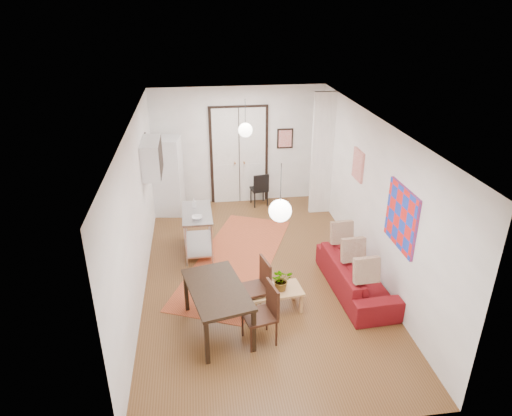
{
  "coord_description": "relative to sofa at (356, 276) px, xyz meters",
  "views": [
    {
      "loc": [
        -1.03,
        -7.27,
        4.78
      ],
      "look_at": [
        -0.01,
        0.27,
        1.25
      ],
      "focal_mm": 32.0,
      "sensor_mm": 36.0,
      "label": 1
    }
  ],
  "objects": [
    {
      "name": "fridge",
      "position": [
        -3.38,
        3.78,
        0.63
      ],
      "size": [
        0.74,
        0.74,
        1.86
      ],
      "primitive_type": "cube",
      "rotation": [
        0.0,
        0.0,
        -0.14
      ],
      "color": "silver",
      "rests_on": "floor"
    },
    {
      "name": "stub_partition",
      "position": [
        0.22,
        3.33,
        1.15
      ],
      "size": [
        0.5,
        0.1,
        2.9
      ],
      "primitive_type": "cube",
      "color": "white",
      "rests_on": "floor"
    },
    {
      "name": "poster_back",
      "position": [
        -0.48,
        4.25,
        1.3
      ],
      "size": [
        0.4,
        0.03,
        0.5
      ],
      "primitive_type": "cube",
      "color": "red",
      "rests_on": "wall_back"
    },
    {
      "name": "wall_cabinet",
      "position": [
        -3.55,
        2.28,
        1.6
      ],
      "size": [
        0.35,
        1.0,
        0.7
      ],
      "primitive_type": "cube",
      "color": "silver",
      "rests_on": "wall_left"
    },
    {
      "name": "kilim_rug",
      "position": [
        -2.02,
        1.32,
        -0.3
      ],
      "size": [
        2.82,
        4.1,
        0.01
      ],
      "primitive_type": "cube",
      "rotation": [
        0.0,
        0.0,
        -0.4
      ],
      "color": "#B64F2D",
      "rests_on": "floor"
    },
    {
      "name": "sofa",
      "position": [
        0.0,
        0.0,
        0.0
      ],
      "size": [
        0.93,
        2.11,
        0.6
      ],
      "primitive_type": "imported",
      "rotation": [
        0.0,
        0.0,
        1.63
      ],
      "color": "maroon",
      "rests_on": "floor"
    },
    {
      "name": "wall_left",
      "position": [
        -3.73,
        0.78,
        1.15
      ],
      "size": [
        0.02,
        7.0,
        2.9
      ],
      "primitive_type": "cube",
      "color": "white",
      "rests_on": "floor"
    },
    {
      "name": "coffee_table",
      "position": [
        -1.51,
        -0.34,
        0.04
      ],
      "size": [
        0.93,
        0.58,
        0.39
      ],
      "rotation": [
        0.0,
        0.0,
        0.11
      ],
      "color": "tan",
      "rests_on": "floor"
    },
    {
      "name": "wall_back",
      "position": [
        -1.63,
        4.28,
        1.15
      ],
      "size": [
        4.2,
        0.02,
        2.9
      ],
      "primitive_type": "cube",
      "color": "white",
      "rests_on": "floor"
    },
    {
      "name": "dining_table",
      "position": [
        -2.48,
        -0.73,
        0.39
      ],
      "size": [
        1.1,
        1.55,
        0.78
      ],
      "rotation": [
        0.0,
        0.0,
        0.23
      ],
      "color": "black",
      "rests_on": "floor"
    },
    {
      "name": "painting_popart",
      "position": [
        0.44,
        -0.47,
        1.35
      ],
      "size": [
        0.05,
        1.0,
        1.0
      ],
      "primitive_type": "cube",
      "color": "red",
      "rests_on": "wall_right"
    },
    {
      "name": "painting_abstract",
      "position": [
        0.44,
        1.58,
        1.5
      ],
      "size": [
        0.05,
        0.5,
        0.6
      ],
      "primitive_type": "cube",
      "color": "white",
      "rests_on": "wall_right"
    },
    {
      "name": "dining_chair_near",
      "position": [
        -1.88,
        -0.28,
        0.26
      ],
      "size": [
        0.55,
        0.7,
        0.96
      ],
      "rotation": [
        0.0,
        0.0,
        -1.34
      ],
      "color": "#321A10",
      "rests_on": "floor"
    },
    {
      "name": "double_doors",
      "position": [
        -1.63,
        4.23,
        0.9
      ],
      "size": [
        1.44,
        0.06,
        2.5
      ],
      "primitive_type": "cube",
      "color": "white",
      "rests_on": "wall_back"
    },
    {
      "name": "print_left",
      "position": [
        -3.7,
        2.78,
        1.65
      ],
      "size": [
        0.03,
        0.44,
        0.54
      ],
      "primitive_type": "cube",
      "color": "#8D5E3A",
      "rests_on": "wall_left"
    },
    {
      "name": "wall_right",
      "position": [
        0.47,
        0.78,
        1.15
      ],
      "size": [
        0.02,
        7.0,
        2.9
      ],
      "primitive_type": "cube",
      "color": "white",
      "rests_on": "floor"
    },
    {
      "name": "black_side_chair",
      "position": [
        -1.17,
        4.0,
        0.19
      ],
      "size": [
        0.45,
        0.45,
        0.85
      ],
      "rotation": [
        0.0,
        0.0,
        3.31
      ],
      "color": "black",
      "rests_on": "floor"
    },
    {
      "name": "pendant_back",
      "position": [
        -1.63,
        2.78,
        1.95
      ],
      "size": [
        0.3,
        0.3,
        0.8
      ],
      "color": "white",
      "rests_on": "ceiling"
    },
    {
      "name": "wall_front",
      "position": [
        -1.63,
        -2.72,
        1.15
      ],
      "size": [
        4.2,
        0.02,
        2.9
      ],
      "primitive_type": "cube",
      "color": "white",
      "rests_on": "floor"
    },
    {
      "name": "kitchen_counter",
      "position": [
        -2.73,
        1.77,
        0.27
      ],
      "size": [
        0.6,
        1.17,
        0.89
      ],
      "rotation": [
        0.0,
        0.0,
        0.01
      ],
      "color": "#B9BBBE",
      "rests_on": "floor"
    },
    {
      "name": "ceiling",
      "position": [
        -1.63,
        0.78,
        2.6
      ],
      "size": [
        4.2,
        7.0,
        0.02
      ],
      "primitive_type": "cube",
      "color": "white",
      "rests_on": "wall_back"
    },
    {
      "name": "bowl",
      "position": [
        -2.73,
        1.47,
        0.61
      ],
      "size": [
        0.21,
        0.21,
        0.05
      ],
      "primitive_type": "imported",
      "rotation": [
        0.0,
        0.0,
        0.01
      ],
      "color": "beige",
      "rests_on": "kitchen_counter"
    },
    {
      "name": "soap_bottle",
      "position": [
        -2.78,
        2.02,
        0.68
      ],
      "size": [
        0.09,
        0.08,
        0.18
      ],
      "primitive_type": "imported",
      "rotation": [
        0.0,
        0.0,
        0.01
      ],
      "color": "teal",
      "rests_on": "kitchen_counter"
    },
    {
      "name": "pendant_front",
      "position": [
        -1.63,
        -1.22,
        1.95
      ],
      "size": [
        0.3,
        0.3,
        0.8
      ],
      "color": "white",
      "rests_on": "ceiling"
    },
    {
      "name": "floor",
      "position": [
        -1.63,
        0.78,
        -0.3
      ],
      "size": [
        7.0,
        7.0,
        0.0
      ],
      "primitive_type": "plane",
      "color": "brown",
      "rests_on": "ground"
    },
    {
      "name": "potted_plant",
      "position": [
        -1.41,
        -0.34,
        0.28
      ],
      "size": [
        0.33,
        0.37,
        0.38
      ],
      "primitive_type": "imported",
      "rotation": [
        0.0,
        0.0,
        0.11
      ],
      "color": "#437132",
      "rests_on": "coffee_table"
    },
    {
      "name": "dining_chair_far",
      "position": [
        -1.88,
        -0.98,
        0.26
      ],
      "size": [
        0.55,
        0.7,
        0.96
      ],
      "rotation": [
        0.0,
        0.0,
        -1.34
      ],
      "color": "#321A10",
      "rests_on": "floor"
    }
  ]
}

